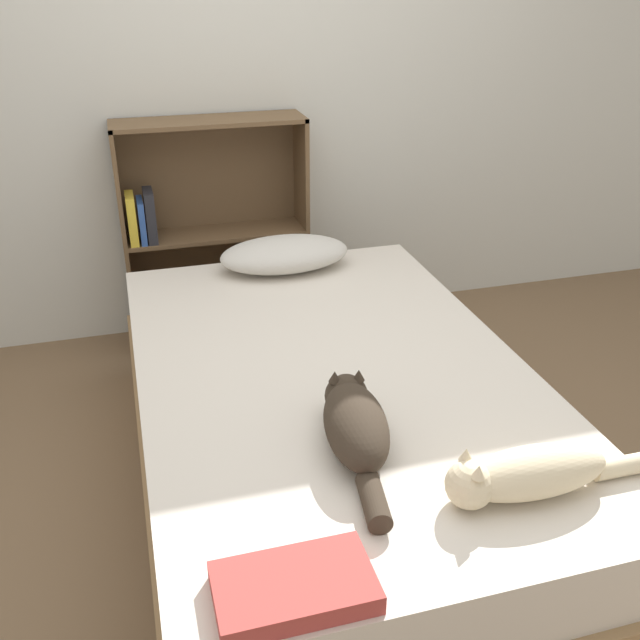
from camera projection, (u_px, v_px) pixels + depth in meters
name	position (u px, v px, depth m)	size (l,w,h in m)	color
ground_plane	(332.00, 490.00, 2.63)	(8.00, 8.00, 0.00)	brown
wall_back	(242.00, 78.00, 3.37)	(8.00, 0.06, 2.50)	silver
bed	(332.00, 432.00, 2.52)	(1.32, 2.09, 0.53)	#99754C
pillow	(285.00, 254.00, 3.11)	(0.57, 0.31, 0.14)	beige
cat_light	(526.00, 474.00, 1.80)	(0.61, 0.15, 0.15)	beige
cat_dark	(355.00, 423.00, 1.98)	(0.23, 0.57, 0.15)	#33281E
bookshelf	(209.00, 229.00, 3.52)	(0.89, 0.26, 1.10)	brown
blanket_fold	(294.00, 587.00, 1.52)	(0.34, 0.20, 0.05)	#B2423D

